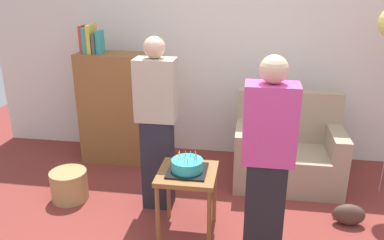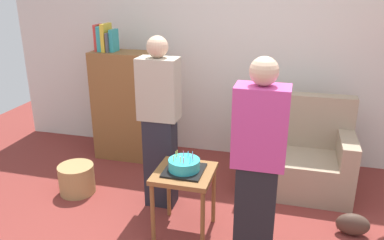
{
  "view_description": "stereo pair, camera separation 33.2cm",
  "coord_description": "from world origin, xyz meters",
  "views": [
    {
      "loc": [
        0.24,
        -2.57,
        2.09
      ],
      "look_at": [
        -0.24,
        0.51,
        0.95
      ],
      "focal_mm": 36.5,
      "sensor_mm": 36.0,
      "label": 1
    },
    {
      "loc": [
        0.56,
        -2.5,
        2.09
      ],
      "look_at": [
        -0.24,
        0.51,
        0.95
      ],
      "focal_mm": 36.5,
      "sensor_mm": 36.0,
      "label": 2
    }
  ],
  "objects": [
    {
      "name": "person_holding_cake",
      "position": [
        0.38,
        -0.05,
        0.83
      ],
      "size": [
        0.36,
        0.22,
        1.63
      ],
      "rotation": [
        0.0,
        0.0,
        2.93
      ],
      "color": "black",
      "rests_on": "ground_plane"
    },
    {
      "name": "person_blowing_candles",
      "position": [
        -0.59,
        0.66,
        0.83
      ],
      "size": [
        0.36,
        0.22,
        1.63
      ],
      "rotation": [
        0.0,
        0.0,
        -0.23
      ],
      "color": "#23232D",
      "rests_on": "ground_plane"
    },
    {
      "name": "birthday_cake",
      "position": [
        -0.24,
        0.26,
        0.64
      ],
      "size": [
        0.32,
        0.32,
        0.17
      ],
      "color": "black",
      "rests_on": "side_table"
    },
    {
      "name": "bookshelf",
      "position": [
        -1.32,
        1.58,
        0.67
      ],
      "size": [
        0.8,
        0.36,
        1.61
      ],
      "color": "brown",
      "rests_on": "ground_plane"
    },
    {
      "name": "side_table",
      "position": [
        -0.24,
        0.26,
        0.5
      ],
      "size": [
        0.48,
        0.48,
        0.59
      ],
      "color": "brown",
      "rests_on": "ground_plane"
    },
    {
      "name": "wicker_basket",
      "position": [
        -1.5,
        0.62,
        0.15
      ],
      "size": [
        0.36,
        0.36,
        0.3
      ],
      "primitive_type": "cylinder",
      "color": "#A88451",
      "rests_on": "ground_plane"
    },
    {
      "name": "handbag",
      "position": [
        1.17,
        0.59,
        0.1
      ],
      "size": [
        0.28,
        0.14,
        0.2
      ],
      "primitive_type": "ellipsoid",
      "color": "#473328",
      "rests_on": "ground_plane"
    },
    {
      "name": "couch",
      "position": [
        0.66,
        1.34,
        0.34
      ],
      "size": [
        1.1,
        0.7,
        0.96
      ],
      "color": "gray",
      "rests_on": "ground_plane"
    },
    {
      "name": "wall_back",
      "position": [
        0.0,
        2.05,
        1.35
      ],
      "size": [
        6.0,
        0.1,
        2.7
      ],
      "primitive_type": "cube",
      "color": "silver",
      "rests_on": "ground_plane"
    }
  ]
}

